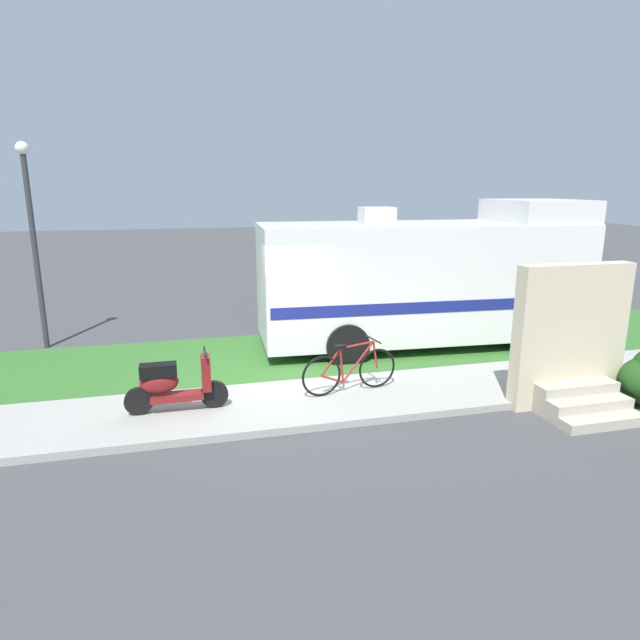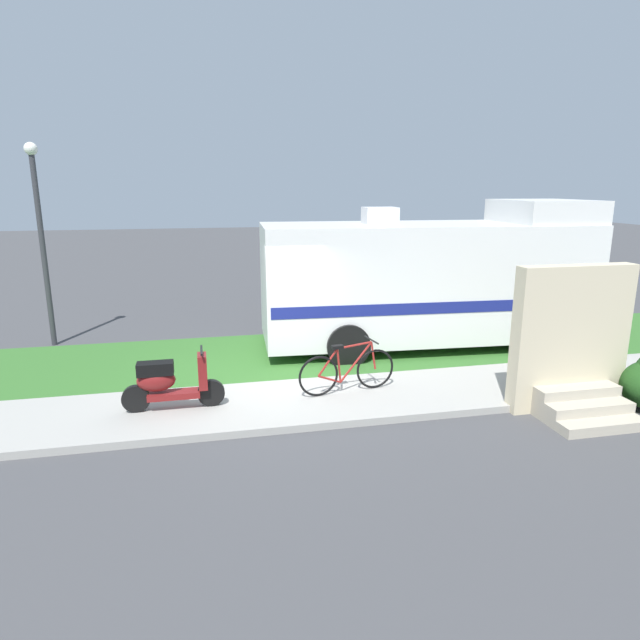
{
  "view_description": "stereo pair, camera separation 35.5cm",
  "coord_description": "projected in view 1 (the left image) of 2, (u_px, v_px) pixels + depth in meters",
  "views": [
    {
      "loc": [
        -1.39,
        -9.53,
        3.61
      ],
      "look_at": [
        1.11,
        0.3,
        1.1
      ],
      "focal_mm": 30.45,
      "sensor_mm": 36.0,
      "label": 1
    },
    {
      "loc": [
        -1.04,
        -9.61,
        3.61
      ],
      "look_at": [
        1.11,
        0.3,
        1.1
      ],
      "focal_mm": 30.45,
      "sensor_mm": 36.0,
      "label": 2
    }
  ],
  "objects": [
    {
      "name": "pickup_truck_near",
      "position": [
        396.0,
        276.0,
        16.56
      ],
      "size": [
        5.83,
        2.41,
        1.77
      ],
      "color": "#B7B29E",
      "rests_on": "ground"
    },
    {
      "name": "grass_strip",
      "position": [
        256.0,
        358.0,
        11.57
      ],
      "size": [
        24.0,
        3.4,
        0.08
      ],
      "color": "#336628",
      "rests_on": "ground"
    },
    {
      "name": "ground_plane",
      "position": [
        267.0,
        384.0,
        10.16
      ],
      "size": [
        80.0,
        80.0,
        0.0
      ],
      "primitive_type": "plane",
      "color": "#424244"
    },
    {
      "name": "bicycle",
      "position": [
        350.0,
        370.0,
        9.38
      ],
      "size": [
        1.77,
        0.52,
        0.91
      ],
      "color": "black",
      "rests_on": "ground"
    },
    {
      "name": "motorhome_rv",
      "position": [
        427.0,
        279.0,
        12.27
      ],
      "size": [
        7.39,
        2.81,
        3.31
      ],
      "color": "silver",
      "rests_on": "ground"
    },
    {
      "name": "scooter",
      "position": [
        172.0,
        384.0,
        8.55
      ],
      "size": [
        1.61,
        0.5,
        0.97
      ],
      "color": "black",
      "rests_on": "ground"
    },
    {
      "name": "bottle_green",
      "position": [
        562.0,
        364.0,
        10.55
      ],
      "size": [
        0.06,
        0.06,
        0.27
      ],
      "color": "#B2B2B7",
      "rests_on": "ground"
    },
    {
      "name": "sidewalk",
      "position": [
        278.0,
        405.0,
        9.02
      ],
      "size": [
        24.0,
        2.0,
        0.12
      ],
      "color": "#9E9B93",
      "rests_on": "ground"
    },
    {
      "name": "street_lamp_post",
      "position": [
        32.0,
        228.0,
        11.81
      ],
      "size": [
        0.28,
        0.28,
        4.53
      ],
      "color": "#333338",
      "rests_on": "ground"
    },
    {
      "name": "porch_steps",
      "position": [
        573.0,
        351.0,
        8.91
      ],
      "size": [
        2.0,
        1.26,
        2.4
      ],
      "color": "#B2A893",
      "rests_on": "ground"
    }
  ]
}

